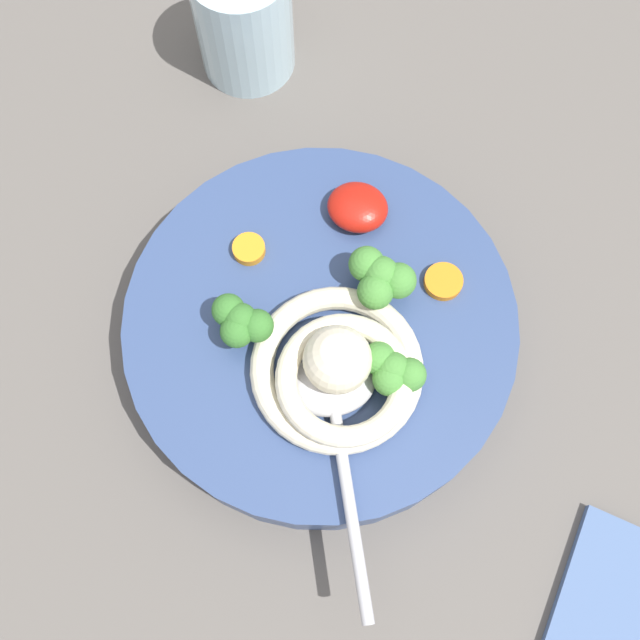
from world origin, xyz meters
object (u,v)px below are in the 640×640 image
soup_bowl (320,331)px  noodle_pile (338,373)px  drinking_glass (244,19)px

soup_bowl → noodle_pile: size_ratio=2.16×
soup_bowl → drinking_glass: (-13.76, 22.46, 2.53)cm
soup_bowl → noodle_pile: 5.94cm
drinking_glass → noodle_pile: bearing=-58.3°
soup_bowl → noodle_pile: noodle_pile is taller
soup_bowl → noodle_pile: (2.42, -3.71, 3.96)cm
soup_bowl → drinking_glass: drinking_glass is taller
noodle_pile → drinking_glass: same height
noodle_pile → soup_bowl: bearing=123.1°
noodle_pile → drinking_glass: bearing=121.7°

